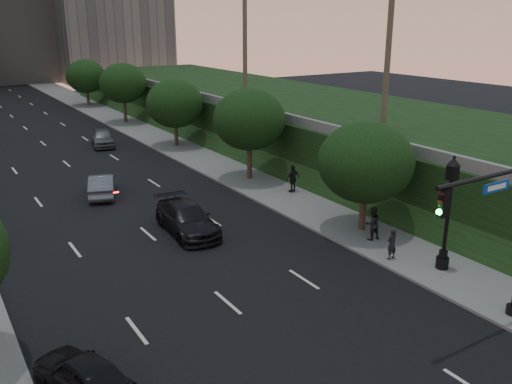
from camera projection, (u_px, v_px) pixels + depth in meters
ground at (299, 364)px, 18.71m from camera, size 160.00×160.00×0.00m
road_surface at (73, 169)px, 42.88m from camera, size 16.00×140.00×0.02m
sidewalk_right at (190, 152)px, 48.06m from camera, size 4.50×140.00×0.15m
embankment at (310, 122)px, 51.83m from camera, size 18.00×90.00×4.00m
parapet_wall at (232, 104)px, 46.79m from camera, size 0.35×90.00×0.70m
tree_right_a at (366, 162)px, 29.16m from camera, size 5.20×5.20×6.24m
tree_right_b at (249, 120)px, 38.67m from camera, size 5.20×5.20×6.74m
tree_right_c at (175, 104)px, 49.30m from camera, size 5.20×5.20×6.24m
tree_right_d at (123, 83)px, 60.42m from camera, size 5.20×5.20×6.74m
tree_right_e at (86, 76)px, 72.66m from camera, size 5.20×5.20×6.24m
traffic_signal_mast at (508, 238)px, 20.00m from camera, size 5.68×0.56×7.00m
street_lamp at (447, 219)px, 24.85m from camera, size 0.64×0.64×5.62m
sedan_near_left at (83, 374)px, 17.14m from camera, size 2.83×4.29×1.36m
sedan_mid_left at (102, 185)px, 36.33m from camera, size 2.98×4.81×1.50m
sedan_near_right at (187, 219)px, 30.03m from camera, size 2.63×5.74×1.63m
sedan_far_right at (102, 137)px, 50.52m from camera, size 2.90×5.10×1.64m
pedestrian_a at (392, 244)px, 26.37m from camera, size 0.59×0.39×1.57m
pedestrian_b at (372, 223)px, 28.65m from camera, size 0.95×0.77×1.83m
pedestrian_c at (293, 178)px, 36.60m from camera, size 1.15×0.58×1.88m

